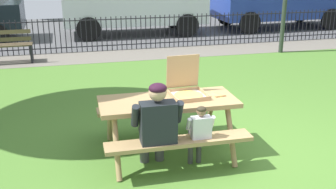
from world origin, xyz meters
The scene contains 9 objects.
ground centered at (0.00, 1.45, -0.01)m, with size 28.00×10.90×0.02m, color #4D7B2E.
cobblestone_walkway centered at (0.00, 6.20, 0.00)m, with size 28.00×1.40×0.01m, color slate.
street_asphalt centered at (0.00, 10.29, -0.01)m, with size 28.00×6.79×0.01m, color #515154.
picnic_table_foreground centered at (-0.99, 0.33, 0.60)m, with size 1.82×1.50×0.79m.
pizza_box_open centered at (-0.70, 0.45, 0.87)m, with size 0.49×0.52×0.52m.
pizza_slice_on_table centered at (-0.29, 0.36, 0.78)m, with size 0.17×0.26×0.02m.
adult_at_table centered at (-1.25, -0.17, 0.66)m, with size 0.61×0.59×1.19m.
child_at_table centered at (-0.73, -0.20, 0.52)m, with size 0.35×0.34×0.87m.
iron_fence_streetside centered at (0.00, 6.90, 0.49)m, with size 20.08×0.03×0.95m.
Camera 1 is at (-2.21, -4.53, 2.55)m, focal length 43.41 mm.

